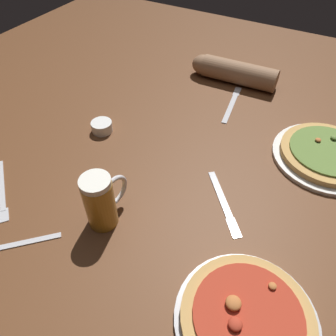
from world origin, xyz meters
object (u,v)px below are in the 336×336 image
object	(u,v)px
fork_left	(2,190)
fork_spare	(14,245)
beer_mug_dark	(101,201)
diner_arm	(231,71)
knife_right	(232,103)
knife_spare	(224,202)
ramekin_sauce	(102,127)
pizza_plate_far	(327,154)
pizza_plate_near	(247,318)

from	to	relation	value
fork_left	fork_spare	xyz separation A→B (m)	(0.16, -0.10, 0.00)
beer_mug_dark	diner_arm	distance (m)	0.79
beer_mug_dark	knife_right	size ratio (longest dim) A/B	0.63
knife_right	knife_spare	distance (m)	0.47
ramekin_sauce	diner_arm	distance (m)	0.56
fork_left	fork_spare	size ratio (longest dim) A/B	1.21
knife_spare	diner_arm	world-z (taller)	diner_arm
pizza_plate_far	ramekin_sauce	xyz separation A→B (m)	(-0.67, -0.22, 0.00)
ramekin_sauce	fork_left	distance (m)	0.36
fork_left	knife_spare	world-z (taller)	same
ramekin_sauce	diner_arm	size ratio (longest dim) A/B	0.20
ramekin_sauce	fork_spare	size ratio (longest dim) A/B	0.42
ramekin_sauce	fork_left	world-z (taller)	ramekin_sauce
ramekin_sauce	fork_left	xyz separation A→B (m)	(-0.08, -0.35, -0.01)
fork_left	diner_arm	distance (m)	0.92
pizza_plate_near	fork_spare	xyz separation A→B (m)	(-0.54, -0.10, -0.01)
pizza_plate_far	knife_right	world-z (taller)	pizza_plate_far
knife_spare	pizza_plate_near	bearing A→B (deg)	-59.55
pizza_plate_far	fork_spare	xyz separation A→B (m)	(-0.59, -0.67, -0.01)
pizza_plate_far	ramekin_sauce	size ratio (longest dim) A/B	4.60
fork_spare	knife_spare	distance (m)	0.53
ramekin_sauce	knife_spare	bearing A→B (deg)	-10.83
knife_right	fork_spare	world-z (taller)	same
knife_spare	fork_spare	bearing A→B (deg)	-136.98
pizza_plate_near	ramekin_sauce	bearing A→B (deg)	150.64
fork_left	pizza_plate_near	bearing A→B (deg)	-0.20
pizza_plate_far	beer_mug_dark	size ratio (longest dim) A/B	2.07
pizza_plate_far	pizza_plate_near	bearing A→B (deg)	-94.99
fork_left	knife_right	bearing A→B (deg)	60.36
pizza_plate_near	diner_arm	xyz separation A→B (m)	(-0.37, 0.85, 0.03)
pizza_plate_far	knife_right	xyz separation A→B (m)	(-0.35, 0.13, -0.01)
pizza_plate_far	knife_spare	xyz separation A→B (m)	(-0.20, -0.31, -0.01)
knife_right	diner_arm	distance (m)	0.17
ramekin_sauce	pizza_plate_far	bearing A→B (deg)	18.35
knife_spare	diner_arm	size ratio (longest dim) A/B	0.54
diner_arm	fork_spare	bearing A→B (deg)	-100.10
fork_left	fork_spare	world-z (taller)	same
pizza_plate_near	fork_spare	size ratio (longest dim) A/B	1.78
pizza_plate_near	knife_right	xyz separation A→B (m)	(-0.30, 0.71, -0.01)
fork_left	ramekin_sauce	bearing A→B (deg)	76.95
pizza_plate_near	knife_spare	xyz separation A→B (m)	(-0.15, 0.26, -0.01)
ramekin_sauce	diner_arm	bearing A→B (deg)	63.56
ramekin_sauce	knife_right	world-z (taller)	ramekin_sauce
knife_right	fork_spare	bearing A→B (deg)	-106.48
fork_left	beer_mug_dark	bearing A→B (deg)	11.46
ramekin_sauce	fork_spare	distance (m)	0.46
beer_mug_dark	fork_spare	size ratio (longest dim) A/B	0.94
pizza_plate_near	fork_left	xyz separation A→B (m)	(-0.70, 0.00, -0.01)
ramekin_sauce	knife_spare	size ratio (longest dim) A/B	0.37
pizza_plate_near	beer_mug_dark	world-z (taller)	beer_mug_dark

